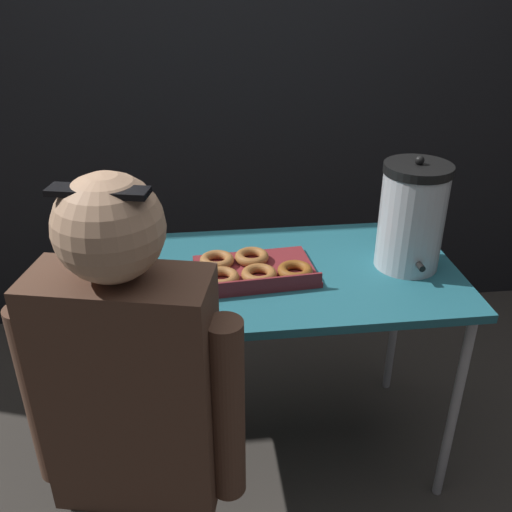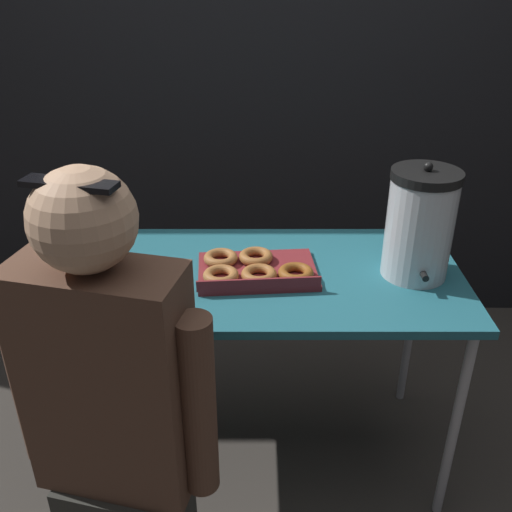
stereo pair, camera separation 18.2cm
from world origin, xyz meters
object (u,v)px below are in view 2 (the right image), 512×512
coffee_urn (417,224)px  donut_box (251,269)px  cell_phone (127,305)px  person_seated (113,430)px

coffee_urn → donut_box: bearing=-178.8°
cell_phone → person_seated: (0.02, -0.36, -0.13)m
donut_box → person_seated: (-0.34, -0.55, -0.15)m
donut_box → cell_phone: donut_box is taller
coffee_urn → cell_phone: size_ratio=2.32×
donut_box → person_seated: bearing=-126.3°
donut_box → coffee_urn: 0.54m
coffee_urn → cell_phone: (-0.88, -0.19, -0.17)m
cell_phone → donut_box: bearing=47.2°
cell_phone → person_seated: 0.39m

